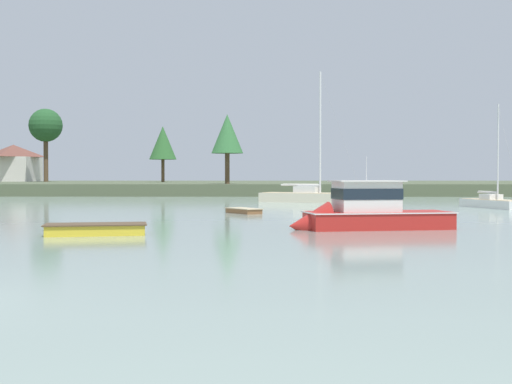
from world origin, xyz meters
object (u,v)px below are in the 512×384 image
object	(u,v)px
dinghy_yellow	(96,231)
sailboat_white	(493,205)
sailboat_cream	(312,199)
cruiser_red	(360,217)
dinghy_wood	(244,211)

from	to	relation	value
dinghy_yellow	sailboat_white	distance (m)	32.94
dinghy_yellow	sailboat_white	xyz separation A→B (m)	(23.19, 23.39, 0.03)
sailboat_cream	cruiser_red	size ratio (longest dim) A/B	1.59
sailboat_cream	dinghy_yellow	world-z (taller)	sailboat_cream
dinghy_wood	sailboat_white	world-z (taller)	sailboat_white
dinghy_yellow	cruiser_red	size ratio (longest dim) A/B	0.56
dinghy_wood	sailboat_cream	bearing A→B (deg)	73.25
sailboat_white	dinghy_wood	bearing A→B (deg)	-156.61
dinghy_yellow	sailboat_white	bearing A→B (deg)	45.25
dinghy_wood	sailboat_white	distance (m)	19.53
cruiser_red	sailboat_white	bearing A→B (deg)	58.56
sailboat_white	sailboat_cream	bearing A→B (deg)	141.59
dinghy_yellow	sailboat_cream	bearing A→B (deg)	72.37
sailboat_cream	sailboat_white	xyz separation A→B (m)	(12.59, -9.98, -0.09)
sailboat_cream	dinghy_yellow	size ratio (longest dim) A/B	2.84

